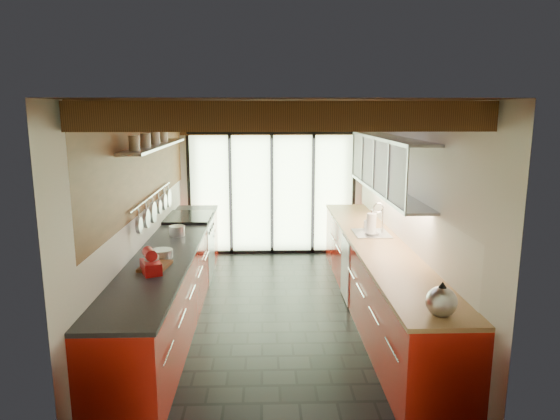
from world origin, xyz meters
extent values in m
plane|color=black|center=(0.00, 0.00, 0.00)|extent=(5.50, 5.50, 0.00)
plane|color=silver|center=(0.00, 2.75, 1.30)|extent=(3.20, 0.00, 3.20)
plane|color=silver|center=(0.00, -2.75, 1.30)|extent=(3.20, 0.00, 3.20)
plane|color=silver|center=(-1.60, 0.00, 1.30)|extent=(0.00, 5.50, 5.50)
plane|color=silver|center=(1.60, 0.00, 1.30)|extent=(0.00, 5.50, 5.50)
plane|color=#472814|center=(0.00, 0.00, 2.60)|extent=(5.50, 5.50, 0.00)
cube|color=#593316|center=(0.00, -2.25, 2.48)|extent=(3.14, 0.14, 0.22)
cube|color=#593316|center=(0.00, -1.35, 2.48)|extent=(3.14, 0.14, 0.22)
cube|color=#593316|center=(0.00, -0.45, 2.48)|extent=(3.14, 0.14, 0.22)
cube|color=#593316|center=(0.00, 0.45, 2.48)|extent=(3.14, 0.14, 0.22)
cube|color=#593316|center=(0.00, 1.35, 2.48)|extent=(3.14, 0.14, 0.22)
cube|color=#593316|center=(0.00, 2.25, 2.48)|extent=(3.14, 0.14, 0.22)
cube|color=brown|center=(0.00, 2.71, 2.35)|extent=(3.14, 0.06, 0.50)
plane|color=brown|center=(-1.57, 0.20, 1.98)|extent=(0.00, 4.90, 4.90)
plane|color=#C6EAAD|center=(0.00, 2.73, 1.08)|extent=(2.90, 0.00, 2.90)
cube|color=black|center=(-1.45, 2.72, 1.07)|extent=(0.05, 0.04, 2.15)
cube|color=black|center=(1.45, 2.72, 1.07)|extent=(0.05, 0.04, 2.15)
cube|color=black|center=(0.00, 2.69, 1.07)|extent=(0.06, 0.05, 2.15)
cube|color=black|center=(0.00, 2.69, 2.15)|extent=(2.90, 0.05, 0.06)
cylinder|color=#BC310F|center=(0.00, 2.67, 2.35)|extent=(0.34, 0.04, 0.34)
cylinder|color=beige|center=(0.00, 2.65, 2.35)|extent=(0.28, 0.02, 0.28)
cube|color=#B51A0D|center=(-1.28, 0.00, 0.44)|extent=(0.65, 5.00, 0.88)
cube|color=black|center=(-1.28, 0.00, 0.90)|extent=(0.68, 5.00, 0.04)
cube|color=silver|center=(-1.28, 1.45, 0.44)|extent=(0.66, 0.90, 0.90)
cube|color=black|center=(-1.28, 1.45, 0.93)|extent=(0.65, 0.90, 0.06)
cube|color=#B51A0D|center=(1.28, 0.00, 0.44)|extent=(0.65, 5.00, 0.88)
cube|color=tan|center=(1.28, 0.00, 0.90)|extent=(0.68, 5.00, 0.04)
cube|color=white|center=(0.95, 0.40, 0.44)|extent=(0.02, 0.60, 0.84)
cube|color=silver|center=(1.28, 0.40, 0.93)|extent=(0.45, 0.52, 0.02)
cylinder|color=silver|center=(1.42, 0.40, 1.10)|extent=(0.02, 0.02, 0.34)
torus|color=silver|center=(1.36, 0.40, 1.27)|extent=(0.14, 0.02, 0.14)
plane|color=silver|center=(1.26, 0.30, 1.85)|extent=(0.00, 3.00, 3.00)
cube|color=#9EA0A5|center=(1.43, 0.30, 1.51)|extent=(0.34, 3.00, 0.03)
cube|color=#9EA0A5|center=(1.43, 0.30, 2.19)|extent=(0.34, 3.00, 0.03)
cylinder|color=silver|center=(-1.54, 0.30, 1.47)|extent=(0.02, 2.20, 0.02)
cube|color=silver|center=(-1.45, 0.20, 2.10)|extent=(0.28, 2.60, 0.03)
cylinder|color=silver|center=(-1.50, -0.60, 1.29)|extent=(0.04, 0.18, 0.18)
cylinder|color=silver|center=(-1.50, -0.25, 1.29)|extent=(0.04, 0.22, 0.22)
cylinder|color=silver|center=(-1.50, 0.10, 1.29)|extent=(0.04, 0.26, 0.26)
cylinder|color=silver|center=(-1.50, 0.45, 1.29)|extent=(0.04, 0.18, 0.18)
cylinder|color=silver|center=(-1.50, 0.80, 1.29)|extent=(0.04, 0.22, 0.22)
cylinder|color=silver|center=(-1.50, 1.10, 1.29)|extent=(0.04, 0.26, 0.26)
cube|color=red|center=(-1.27, -1.13, 0.98)|extent=(0.27, 0.33, 0.12)
cylinder|color=red|center=(-1.27, -1.15, 1.13)|extent=(0.18, 0.22, 0.11)
cylinder|color=silver|center=(-1.27, -1.08, 1.02)|extent=(0.19, 0.19, 0.12)
cylinder|color=silver|center=(-1.27, 0.39, 0.98)|extent=(0.23, 0.23, 0.13)
cylinder|color=silver|center=(-1.27, -0.59, 0.97)|extent=(0.28, 0.28, 0.09)
cube|color=brown|center=(-1.27, -0.95, 0.94)|extent=(0.31, 0.40, 0.03)
sphere|color=silver|center=(1.27, -2.25, 1.04)|extent=(0.33, 0.33, 0.25)
cone|color=black|center=(1.27, -2.25, 1.18)|extent=(0.12, 0.12, 0.07)
cylinder|color=silver|center=(1.27, -2.12, 1.05)|extent=(0.06, 0.10, 0.05)
cylinder|color=white|center=(1.27, 0.39, 1.06)|extent=(0.15, 0.15, 0.27)
cylinder|color=silver|center=(1.27, 0.39, 1.22)|extent=(0.03, 0.03, 0.05)
imported|color=silver|center=(1.27, 0.66, 1.01)|extent=(0.09, 0.10, 0.18)
imported|color=silver|center=(1.27, 0.32, 0.94)|extent=(0.24, 0.24, 0.05)
camera|label=1|loc=(-0.13, -5.94, 2.53)|focal=32.00mm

